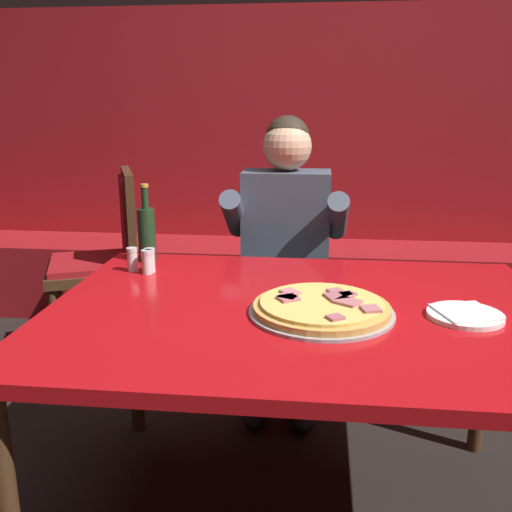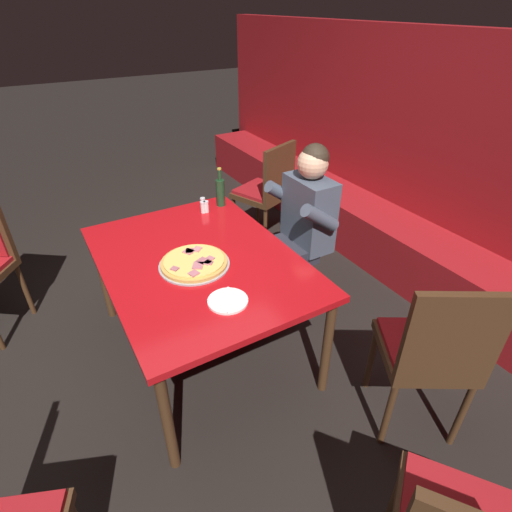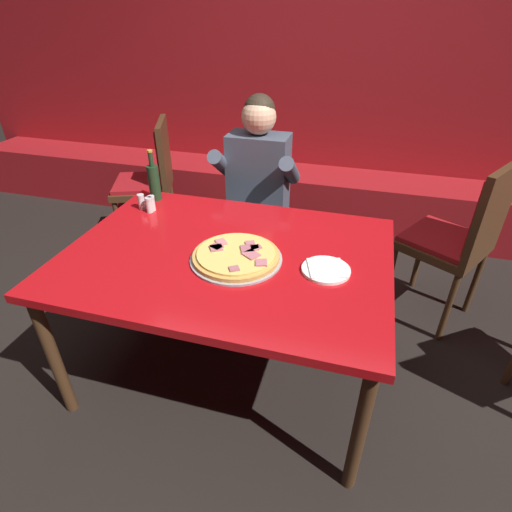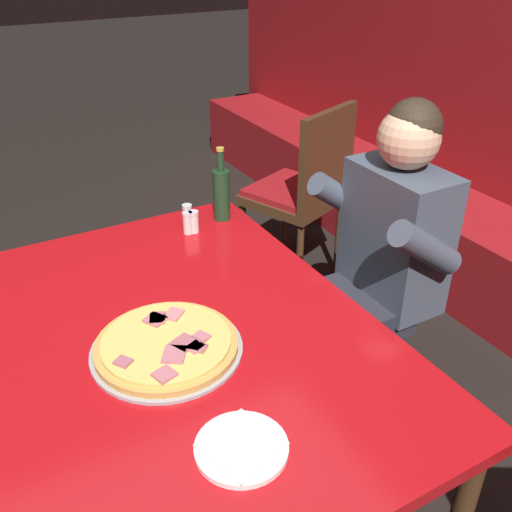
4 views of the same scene
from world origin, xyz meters
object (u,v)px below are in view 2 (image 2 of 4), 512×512
Objects in this scene: pizza at (194,263)px; shaker_parmesan at (203,204)px; shaker_red_pepper_flakes at (203,208)px; beer_bottle at (220,192)px; plate_white_paper at (228,301)px; shaker_black_pepper at (206,207)px; dining_chair_by_booth at (268,187)px; dining_chair_side_aisle at (434,349)px; main_dining_table at (199,267)px; diner_seated_blue_shirt at (298,225)px.

pizza is 4.81× the size of shaker_parmesan.
shaker_red_pepper_flakes is (0.06, -0.03, 0.00)m from shaker_parmesan.
plate_white_paper is at bearing -24.32° from beer_bottle.
beer_bottle is at bearing 109.83° from shaker_black_pepper.
dining_chair_by_booth reaches higher than pizza.
beer_bottle is at bearing -169.83° from dining_chair_side_aisle.
beer_bottle is 0.16m from shaker_parmesan.
main_dining_table is 17.27× the size of shaker_black_pepper.
diner_seated_blue_shirt is at bearing 44.85° from shaker_parmesan.
beer_bottle is 3.40× the size of shaker_black_pepper.
shaker_red_pepper_flakes is at bearing -73.86° from beer_bottle.
dining_chair_by_booth is at bearing 141.85° from plate_white_paper.
shaker_black_pepper and shaker_red_pepper_flakes have the same top height.
shaker_parmesan is at bearing -165.48° from dining_chair_side_aisle.
diner_seated_blue_shirt reaches higher than dining_chair_side_aisle.
plate_white_paper is at bearing -17.13° from shaker_red_pepper_flakes.
diner_seated_blue_shirt is at bearing 48.82° from shaker_black_pepper.
beer_bottle is 3.40× the size of shaker_red_pepper_flakes.
beer_bottle reaches higher than dining_chair_by_booth.
shaker_black_pepper is 0.08× the size of dining_chair_side_aisle.
shaker_parmesan is at bearing 153.38° from main_dining_table.
diner_seated_blue_shirt is (0.45, 0.51, -0.08)m from shaker_black_pepper.
shaker_black_pepper is 0.02m from shaker_red_pepper_flakes.
plate_white_paper is 0.72× the size of beer_bottle.
shaker_red_pepper_flakes reaches higher than pizza.
pizza is at bearing -143.31° from dining_chair_side_aisle.
beer_bottle is 0.17m from shaker_black_pepper.
pizza is at bearing -28.26° from shaker_red_pepper_flakes.
shaker_parmesan is at bearing 152.24° from pizza.
dining_chair_side_aisle is (2.17, -0.38, 0.02)m from dining_chair_by_booth.
plate_white_paper is 1.01m from diner_seated_blue_shirt.
shaker_red_pepper_flakes is at bearing 151.74° from pizza.
shaker_red_pepper_flakes is at bearing 162.87° from plate_white_paper.
dining_chair_by_booth is 0.96× the size of dining_chair_side_aisle.
pizza is 1.35m from dining_chair_side_aisle.
diner_seated_blue_shirt is 1.28× the size of dining_chair_by_booth.
dining_chair_side_aisle reaches higher than plate_white_paper.
dining_chair_side_aisle is (1.69, 0.48, -0.18)m from shaker_red_pepper_flakes.
dining_chair_by_booth is (-0.93, 0.33, -0.12)m from diner_seated_blue_shirt.
shaker_parmesan reaches higher than plate_white_paper.
main_dining_table is at bearing 176.12° from plate_white_paper.
beer_bottle and dining_chair_side_aisle have the same top height.
dining_chair_by_booth is (-0.43, 0.69, -0.27)m from beer_bottle.
beer_bottle is at bearing -143.64° from diner_seated_blue_shirt.
diner_seated_blue_shirt is 1.24m from dining_chair_side_aisle.
shaker_red_pepper_flakes is 0.08× the size of dining_chair_side_aisle.
pizza is at bearing -36.95° from beer_bottle.
shaker_red_pepper_flakes is 1.00m from dining_chair_by_booth.
main_dining_table is at bearing -27.05° from shaker_red_pepper_flakes.
beer_bottle is at bearing 143.05° from pizza.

